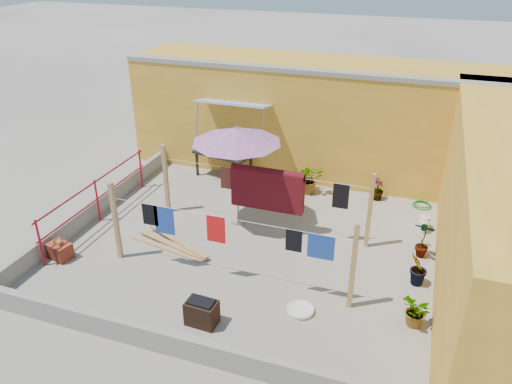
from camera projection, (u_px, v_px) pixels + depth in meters
ground at (250, 244)px, 11.35m from camera, size 80.00×80.00×0.00m
wall_back at (321, 117)px, 14.43m from camera, size 11.00×3.27×3.21m
parapet_front at (176, 344)px, 8.23m from camera, size 8.30×0.16×0.44m
parapet_left at (96, 208)px, 12.45m from camera, size 0.16×7.30×0.44m
red_railing at (97, 195)px, 11.99m from camera, size 0.05×4.20×1.10m
clothesline_rig at (263, 195)px, 11.32m from camera, size 5.09×2.35×1.80m
patio_umbrella at (237, 136)px, 11.25m from camera, size 2.65×2.65×2.49m
outdoor_table at (223, 154)px, 14.31m from camera, size 1.77×1.13×0.77m
brick_stack at (60, 251)px, 10.78m from camera, size 0.56×0.47×0.43m
lumber_pile at (172, 245)px, 11.22m from camera, size 2.06×0.97×0.13m
brazier at (202, 312)px, 8.91m from camera, size 0.57×0.40×0.50m
white_basin at (300, 310)px, 9.26m from camera, size 0.52×0.52×0.09m
water_jug_a at (423, 227)px, 11.75m from camera, size 0.22×0.22×0.34m
water_jug_b at (424, 222)px, 11.94m from camera, size 0.23×0.23×0.35m
green_hose at (422, 205)px, 12.97m from camera, size 0.50×0.50×0.07m
plant_back_a at (309, 178)px, 13.52m from camera, size 0.96×0.91×0.83m
plant_back_b at (377, 189)px, 13.19m from camera, size 0.41×0.41×0.60m
plant_right_a at (424, 239)px, 10.71m from camera, size 0.54×0.42×0.90m
plant_right_b at (418, 269)px, 9.84m from camera, size 0.42×0.48×0.76m
plant_right_c at (417, 312)px, 8.81m from camera, size 0.64×0.68×0.62m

